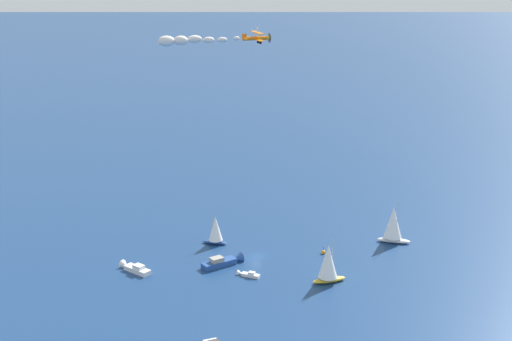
{
  "coord_description": "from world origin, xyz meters",
  "views": [
    {
      "loc": [
        148.64,
        -78.61,
        73.61
      ],
      "look_at": [
        0.0,
        0.0,
        23.14
      ],
      "focal_mm": 49.9,
      "sensor_mm": 36.0,
      "label": 1
    }
  ],
  "objects_px": {
    "sailboat_far_stbd": "(328,263)",
    "motorboat_inshore": "(247,274)",
    "sailboat_far_port": "(393,224)",
    "motorboat_offshore": "(134,268)",
    "motorboat_mid_cluster": "(224,262)",
    "wingwalker_lead": "(257,28)",
    "sailboat_ahead": "(215,230)",
    "biplane_lead": "(257,38)",
    "marker_buoy": "(323,252)"
  },
  "relations": [
    {
      "from": "sailboat_far_stbd",
      "to": "sailboat_ahead",
      "type": "bearing_deg",
      "value": -158.04
    },
    {
      "from": "sailboat_ahead",
      "to": "marker_buoy",
      "type": "height_order",
      "value": "sailboat_ahead"
    },
    {
      "from": "sailboat_far_port",
      "to": "sailboat_ahead",
      "type": "distance_m",
      "value": 47.57
    },
    {
      "from": "sailboat_far_port",
      "to": "biplane_lead",
      "type": "xyz_separation_m",
      "value": [
        -8.57,
        -36.7,
        50.45
      ]
    },
    {
      "from": "sailboat_ahead",
      "to": "marker_buoy",
      "type": "xyz_separation_m",
      "value": [
        18.93,
        21.98,
        -3.6
      ]
    },
    {
      "from": "sailboat_far_port",
      "to": "motorboat_inshore",
      "type": "xyz_separation_m",
      "value": [
        0.55,
        -44.16,
        -4.72
      ]
    },
    {
      "from": "sailboat_ahead",
      "to": "wingwalker_lead",
      "type": "relative_size",
      "value": 5.72
    },
    {
      "from": "motorboat_inshore",
      "to": "motorboat_offshore",
      "type": "height_order",
      "value": "motorboat_offshore"
    },
    {
      "from": "wingwalker_lead",
      "to": "sailboat_far_port",
      "type": "bearing_deg",
      "value": 76.88
    },
    {
      "from": "motorboat_offshore",
      "to": "biplane_lead",
      "type": "height_order",
      "value": "biplane_lead"
    },
    {
      "from": "sailboat_far_stbd",
      "to": "motorboat_mid_cluster",
      "type": "height_order",
      "value": "sailboat_far_stbd"
    },
    {
      "from": "biplane_lead",
      "to": "wingwalker_lead",
      "type": "height_order",
      "value": "wingwalker_lead"
    },
    {
      "from": "sailboat_ahead",
      "to": "wingwalker_lead",
      "type": "bearing_deg",
      "value": 24.79
    },
    {
      "from": "biplane_lead",
      "to": "motorboat_mid_cluster",
      "type": "bearing_deg",
      "value": -86.52
    },
    {
      "from": "sailboat_far_stbd",
      "to": "sailboat_ahead",
      "type": "distance_m",
      "value": 36.34
    },
    {
      "from": "sailboat_far_stbd",
      "to": "motorboat_inshore",
      "type": "relative_size",
      "value": 2.01
    },
    {
      "from": "motorboat_inshore",
      "to": "wingwalker_lead",
      "type": "relative_size",
      "value": 3.48
    },
    {
      "from": "sailboat_far_stbd",
      "to": "marker_buoy",
      "type": "bearing_deg",
      "value": 150.36
    },
    {
      "from": "sailboat_ahead",
      "to": "sailboat_far_stbd",
      "type": "bearing_deg",
      "value": 21.96
    },
    {
      "from": "motorboat_inshore",
      "to": "motorboat_offshore",
      "type": "bearing_deg",
      "value": -123.94
    },
    {
      "from": "motorboat_offshore",
      "to": "sailboat_ahead",
      "type": "relative_size",
      "value": 1.07
    },
    {
      "from": "wingwalker_lead",
      "to": "motorboat_inshore",
      "type": "bearing_deg",
      "value": -39.36
    },
    {
      "from": "sailboat_far_stbd",
      "to": "sailboat_ahead",
      "type": "xyz_separation_m",
      "value": [
        -33.69,
        -13.58,
        -0.88
      ]
    },
    {
      "from": "sailboat_far_stbd",
      "to": "motorboat_offshore",
      "type": "distance_m",
      "value": 47.5
    },
    {
      "from": "motorboat_inshore",
      "to": "motorboat_offshore",
      "type": "xyz_separation_m",
      "value": [
        -15.66,
        -23.27,
        0.27
      ]
    },
    {
      "from": "motorboat_mid_cluster",
      "to": "wingwalker_lead",
      "type": "relative_size",
      "value": 7.39
    },
    {
      "from": "sailboat_far_stbd",
      "to": "wingwalker_lead",
      "type": "xyz_separation_m",
      "value": [
        -21.01,
        -7.73,
        52.9
      ]
    },
    {
      "from": "motorboat_offshore",
      "to": "marker_buoy",
      "type": "height_order",
      "value": "motorboat_offshore"
    },
    {
      "from": "sailboat_ahead",
      "to": "biplane_lead",
      "type": "bearing_deg",
      "value": 24.79
    },
    {
      "from": "marker_buoy",
      "to": "motorboat_mid_cluster",
      "type": "bearing_deg",
      "value": -102.48
    },
    {
      "from": "sailboat_far_stbd",
      "to": "motorboat_offshore",
      "type": "xyz_separation_m",
      "value": [
        -27.56,
        -38.47,
        -4.15
      ]
    },
    {
      "from": "sailboat_far_port",
      "to": "wingwalker_lead",
      "type": "relative_size",
      "value": 7.41
    },
    {
      "from": "motorboat_offshore",
      "to": "wingwalker_lead",
      "type": "relative_size",
      "value": 6.11
    },
    {
      "from": "sailboat_far_port",
      "to": "motorboat_offshore",
      "type": "distance_m",
      "value": 69.25
    },
    {
      "from": "wingwalker_lead",
      "to": "sailboat_ahead",
      "type": "bearing_deg",
      "value": -155.21
    },
    {
      "from": "motorboat_inshore",
      "to": "sailboat_ahead",
      "type": "height_order",
      "value": "sailboat_ahead"
    },
    {
      "from": "sailboat_far_stbd",
      "to": "biplane_lead",
      "type": "xyz_separation_m",
      "value": [
        -21.03,
        -7.74,
        50.75
      ]
    },
    {
      "from": "motorboat_offshore",
      "to": "marker_buoy",
      "type": "distance_m",
      "value": 48.58
    },
    {
      "from": "motorboat_mid_cluster",
      "to": "sailboat_ahead",
      "type": "bearing_deg",
      "value": 164.37
    },
    {
      "from": "motorboat_inshore",
      "to": "motorboat_mid_cluster",
      "type": "distance_m",
      "value": 8.81
    },
    {
      "from": "sailboat_far_stbd",
      "to": "biplane_lead",
      "type": "distance_m",
      "value": 55.47
    },
    {
      "from": "sailboat_far_port",
      "to": "biplane_lead",
      "type": "height_order",
      "value": "biplane_lead"
    },
    {
      "from": "marker_buoy",
      "to": "biplane_lead",
      "type": "xyz_separation_m",
      "value": [
        -6.27,
        -16.13,
        55.23
      ]
    },
    {
      "from": "sailboat_far_stbd",
      "to": "motorboat_inshore",
      "type": "height_order",
      "value": "sailboat_far_stbd"
    },
    {
      "from": "motorboat_inshore",
      "to": "sailboat_far_stbd",
      "type": "bearing_deg",
      "value": 51.92
    },
    {
      "from": "sailboat_far_stbd",
      "to": "motorboat_mid_cluster",
      "type": "bearing_deg",
      "value": -139.79
    },
    {
      "from": "sailboat_far_port",
      "to": "marker_buoy",
      "type": "xyz_separation_m",
      "value": [
        -2.31,
        -20.57,
        -4.77
      ]
    },
    {
      "from": "sailboat_far_port",
      "to": "sailboat_far_stbd",
      "type": "bearing_deg",
      "value": -66.74
    },
    {
      "from": "sailboat_far_stbd",
      "to": "motorboat_offshore",
      "type": "bearing_deg",
      "value": -125.63
    },
    {
      "from": "sailboat_far_port",
      "to": "sailboat_far_stbd",
      "type": "xyz_separation_m",
      "value": [
        12.45,
        -28.97,
        -0.29
      ]
    }
  ]
}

